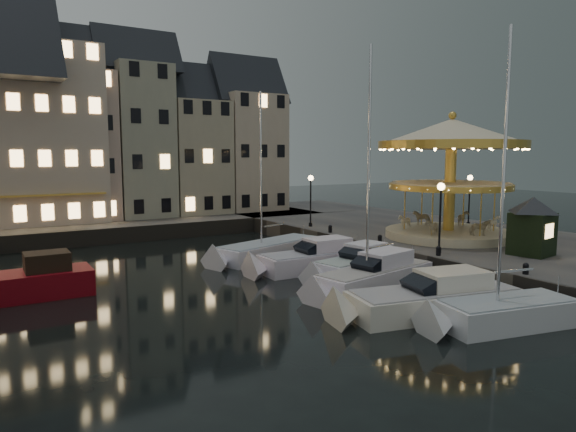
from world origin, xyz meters
TOP-DOWN VIEW (x-y plane):
  - ground at (0.00, 0.00)m, footprint 160.00×160.00m
  - quay_east at (14.00, 6.00)m, footprint 16.00×56.00m
  - quay_north at (-8.00, 28.00)m, footprint 44.00×12.00m
  - quaywall_e at (6.00, 6.00)m, footprint 0.15×44.00m
  - quaywall_n at (-6.00, 22.00)m, footprint 48.00×0.15m
  - streetlamp_b at (7.20, 1.00)m, footprint 0.44×0.44m
  - streetlamp_c at (7.20, 14.50)m, footprint 0.44×0.44m
  - streetlamp_d at (18.50, 8.00)m, footprint 0.44×0.44m
  - bollard_a at (6.60, -5.00)m, footprint 0.30×0.30m
  - bollard_b at (6.60, 0.50)m, footprint 0.30×0.30m
  - bollard_c at (6.60, 5.50)m, footprint 0.30×0.30m
  - bollard_d at (6.60, 11.00)m, footprint 0.30×0.30m
  - townhouse_nc at (-8.00, 30.00)m, footprint 6.82×8.00m
  - townhouse_nd at (-2.25, 30.00)m, footprint 5.50×8.00m
  - townhouse_ne at (3.20, 30.00)m, footprint 6.16×8.00m
  - townhouse_nf at (9.25, 30.00)m, footprint 6.82×8.00m
  - motorboat_a at (1.84, -6.91)m, footprint 6.96×3.55m
  - motorboat_b at (0.66, -4.19)m, footprint 8.91×4.36m
  - motorboat_c at (1.41, 0.40)m, footprint 8.57×3.63m
  - motorboat_d at (2.29, 2.91)m, footprint 6.74×3.24m
  - motorboat_e at (1.29, 5.87)m, footprint 8.16×2.59m
  - motorboat_f at (0.61, 10.50)m, footprint 9.25×4.95m
  - red_fishing_boat at (-14.48, 8.26)m, footprint 7.15×2.53m
  - carousel at (12.25, 4.68)m, footprint 10.00×10.00m
  - ticket_kiosk at (11.32, -2.21)m, footprint 3.28×3.28m

SIDE VIEW (x-z plane):
  - ground at x=0.00m, z-range 0.00..0.00m
  - motorboat_f at x=0.61m, z-range -5.66..6.72m
  - motorboat_a at x=1.84m, z-range -5.20..6.28m
  - motorboat_d at x=2.29m, z-range -0.44..1.71m
  - motorboat_e at x=1.29m, z-range -0.43..1.72m
  - motorboat_b at x=0.66m, z-range -0.43..1.72m
  - quay_east at x=14.00m, z-range 0.00..1.30m
  - quay_north at x=-8.00m, z-range 0.00..1.30m
  - quaywall_e at x=6.00m, z-range 0.00..1.30m
  - quaywall_n at x=-6.00m, z-range 0.00..1.30m
  - motorboat_c at x=1.41m, z-range -4.99..6.35m
  - red_fishing_boat at x=-14.48m, z-range -2.23..3.61m
  - bollard_a at x=6.60m, z-range 1.32..1.89m
  - bollard_b at x=6.60m, z-range 1.32..1.89m
  - bollard_c at x=6.60m, z-range 1.32..1.89m
  - bollard_d at x=6.60m, z-range 1.32..1.89m
  - ticket_kiosk at x=11.32m, z-range 1.66..5.51m
  - streetlamp_b at x=7.20m, z-range 1.93..6.10m
  - streetlamp_c at x=7.20m, z-range 1.93..6.10m
  - streetlamp_d at x=18.50m, z-range 1.93..6.10m
  - carousel at x=12.25m, z-range 2.69..11.44m
  - townhouse_ne at x=3.20m, z-range 1.38..14.18m
  - townhouse_nf at x=9.25m, z-range 1.38..15.18m
  - townhouse_nc at x=-8.00m, z-range 1.38..16.18m
  - townhouse_nd at x=-2.25m, z-range 1.38..17.18m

